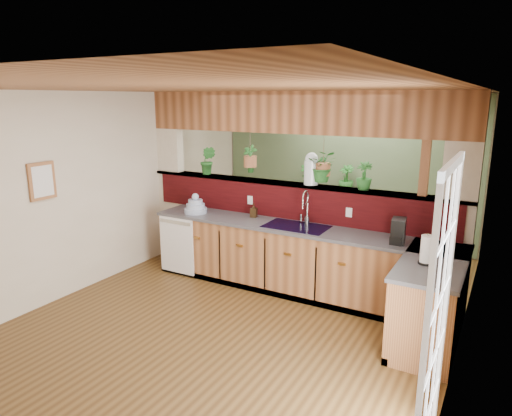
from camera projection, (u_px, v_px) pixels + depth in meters
The scene contains 28 objects.
ground at pixel (241, 317), 5.38m from camera, with size 4.60×7.00×0.01m, color #553A1A.
ceiling at pixel (239, 89), 4.77m from camera, with size 4.60×7.00×0.01m, color brown.
wall_back at pixel (343, 168), 8.04m from camera, with size 4.60×0.02×2.60m, color beige.
wall_left at pixel (95, 190), 6.17m from camera, with size 0.02×7.00×2.60m, color beige.
wall_right at pixel (465, 241), 3.98m from camera, with size 0.02×7.00×2.60m, color beige.
pass_through_partition at pixel (293, 197), 6.23m from camera, with size 4.60×0.21×2.60m.
pass_through_ledge at pixel (292, 184), 6.20m from camera, with size 4.60×0.21×0.04m, color brown.
header_beam at pixel (293, 113), 5.98m from camera, with size 4.60×0.15×0.55m, color brown.
sage_backwall at pixel (343, 169), 8.02m from camera, with size 4.55×0.02×2.55m, color #536B49.
countertop at pixel (336, 270), 5.61m from camera, with size 4.14×1.52×0.90m.
dishwasher at pixel (177, 245), 6.54m from camera, with size 0.58×0.03×0.82m.
navy_sink at pixel (296, 232), 5.89m from camera, with size 0.82×0.50×0.18m.
french_door at pixel (436, 330), 2.95m from camera, with size 0.06×1.02×2.16m, color white.
framed_print at pixel (42, 181), 5.42m from camera, with size 0.04×0.35×0.45m.
faucet at pixel (306, 206), 5.92m from camera, with size 0.20×0.20×0.46m.
dish_stack at pixel (196, 207), 6.55m from camera, with size 0.33×0.33×0.29m.
soap_dispenser at pixel (254, 210), 6.31m from camera, with size 0.09×0.09×0.19m, color #3A2815.
coffee_maker at pixel (398, 232), 5.18m from camera, with size 0.15×0.26×0.28m.
paper_towel at pixel (427, 250), 4.52m from camera, with size 0.15×0.15×0.32m.
glass_jar at pixel (311, 169), 6.01m from camera, with size 0.19×0.19×0.43m.
ledge_plant_left at pixel (208, 161), 6.81m from camera, with size 0.23×0.19×0.42m, color #215C21.
ledge_plant_right at pixel (364, 176), 5.68m from camera, with size 0.20×0.20×0.35m, color #215C21.
hanging_plant_a at pixel (250, 150), 6.41m from camera, with size 0.21×0.18×0.51m.
hanging_plant_b at pixel (324, 153), 5.88m from camera, with size 0.44×0.40×0.53m.
shelving_console at pixel (328, 214), 8.09m from camera, with size 1.33×0.35×0.88m, color black.
shelf_plant_a at pixel (307, 175), 8.14m from camera, with size 0.24×0.16×0.45m, color #215C21.
shelf_plant_b at pixel (346, 178), 7.79m from camera, with size 0.26×0.26×0.46m, color #215C21.
floor_plant at pixel (361, 249), 6.66m from camera, with size 0.66×0.57×0.73m, color #215C21.
Camera 1 is at (2.57, -4.21, 2.52)m, focal length 32.00 mm.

